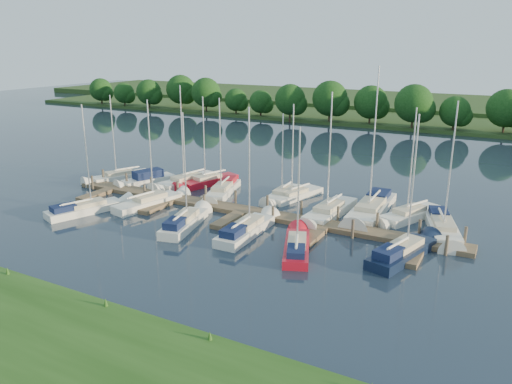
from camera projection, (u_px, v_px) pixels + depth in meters
The scene contains 24 objects.
ground at pixel (195, 242), 39.74m from camera, with size 260.00×260.00×0.00m, color #1B2536.
near_bank at pixel (19, 340), 26.18m from camera, with size 90.00×10.00×0.50m, color #1F4614.
dock at pixel (241, 213), 45.84m from camera, with size 40.00×6.00×0.40m.
mooring_pilings at pixel (247, 205), 46.67m from camera, with size 38.24×2.84×2.00m.
far_shore at pixel (405, 118), 102.85m from camera, with size 180.00×30.00×0.60m, color #243C17.
distant_hill at pixel (427, 103), 123.81m from camera, with size 220.00×40.00×1.40m, color #314E22.
treeline at pixel (406, 108), 89.86m from camera, with size 144.62×9.12×7.69m.
sailboat_n_0 at pixel (119, 178), 57.34m from camera, with size 4.55×7.73×10.13m.
motorboat at pixel (146, 181), 55.80m from camera, with size 4.00×6.78×1.98m.
sailboat_n_2 at pixel (186, 182), 55.55m from camera, with size 3.69×9.02×11.31m.
sailboat_n_3 at pixel (207, 182), 55.49m from camera, with size 4.11×7.85×10.17m.
sailboat_n_4 at pixel (222, 191), 51.96m from camera, with size 3.62×8.19×10.44m.
sailboat_n_5 at pixel (283, 195), 50.84m from camera, with size 1.79×6.97×8.99m.
sailboat_n_6 at pixel (293, 197), 50.45m from camera, with size 3.69×7.87×9.95m.
sailboat_n_7 at pixel (328, 213), 45.50m from camera, with size 2.69×9.21×11.67m.
sailboat_n_8 at pixel (370, 210), 46.20m from camera, with size 2.86×11.02×13.85m.
sailboat_n_9 at pixel (409, 216), 44.67m from camera, with size 4.75×7.92×10.43m.
sailboat_n_10 at pixel (442, 229), 41.60m from camera, with size 4.25×9.01×11.35m.
sailboat_s_0 at pixel (88, 209), 46.48m from camera, with size 4.22×8.12×10.40m.
sailboat_s_1 at pixel (151, 203), 48.34m from camera, with size 3.48×8.33×10.66m.
sailboat_s_2 at pixel (185, 223), 42.82m from camera, with size 3.31×7.95×10.25m.
sailboat_s_3 at pixel (247, 230), 41.18m from camera, with size 2.16×8.43×10.89m.
sailboat_s_4 at pixel (297, 247), 37.90m from camera, with size 4.12×7.62×9.81m.
sailboat_s_5 at pixel (403, 253), 36.77m from camera, with size 3.87×8.58×11.01m.
Camera 1 is at (21.80, -30.17, 15.27)m, focal length 35.00 mm.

